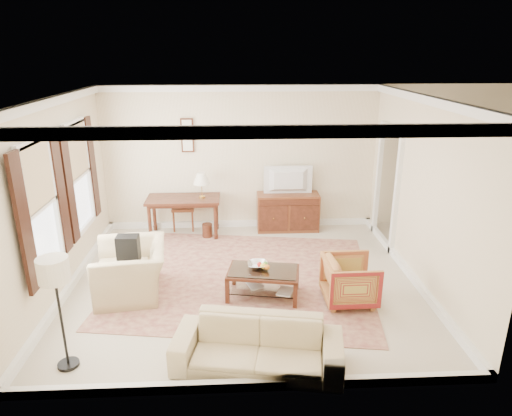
{
  "coord_description": "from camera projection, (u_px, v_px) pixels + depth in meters",
  "views": [
    {
      "loc": [
        -0.15,
        -6.53,
        3.53
      ],
      "look_at": [
        0.2,
        0.3,
        1.15
      ],
      "focal_mm": 32.0,
      "sensor_mm": 36.0,
      "label": 1
    }
  ],
  "objects": [
    {
      "name": "room_shell",
      "position": [
        243.0,
        128.0,
        6.51
      ],
      "size": [
        5.51,
        5.01,
        2.91
      ],
      "color": "beige",
      "rests_on": "ground"
    },
    {
      "name": "annex_bedroom",
      "position": [
        483.0,
        230.0,
        8.51
      ],
      "size": [
        3.0,
        2.7,
        2.9
      ],
      "color": "beige",
      "rests_on": "ground"
    },
    {
      "name": "window_front",
      "position": [
        41.0,
        208.0,
        6.02
      ],
      "size": [
        0.12,
        1.56,
        1.8
      ],
      "primitive_type": null,
      "color": "#CCB284",
      "rests_on": "room_shell"
    },
    {
      "name": "window_rear",
      "position": [
        79.0,
        176.0,
        7.53
      ],
      "size": [
        0.12,
        1.56,
        1.8
      ],
      "primitive_type": null,
      "color": "#CCB284",
      "rests_on": "room_shell"
    },
    {
      "name": "doorway",
      "position": [
        387.0,
        189.0,
        8.52
      ],
      "size": [
        0.1,
        1.12,
        2.25
      ],
      "primitive_type": null,
      "color": "white",
      "rests_on": "room_shell"
    },
    {
      "name": "rug",
      "position": [
        244.0,
        277.0,
        7.46
      ],
      "size": [
        4.51,
        4.02,
        0.01
      ],
      "primitive_type": "cube",
      "rotation": [
        0.0,
        0.0,
        -0.15
      ],
      "color": "maroon",
      "rests_on": "room_shell"
    },
    {
      "name": "writing_desk",
      "position": [
        183.0,
        203.0,
        8.98
      ],
      "size": [
        1.43,
        0.71,
        0.78
      ],
      "color": "#542718",
      "rests_on": "room_shell"
    },
    {
      "name": "desk_chair",
      "position": [
        183.0,
        204.0,
        9.35
      ],
      "size": [
        0.48,
        0.48,
        1.05
      ],
      "primitive_type": null,
      "rotation": [
        0.0,
        0.0,
        -0.07
      ],
      "color": "brown",
      "rests_on": "room_shell"
    },
    {
      "name": "desk_lamp",
      "position": [
        202.0,
        185.0,
        8.88
      ],
      "size": [
        0.32,
        0.32,
        0.5
      ],
      "primitive_type": null,
      "color": "silver",
      "rests_on": "writing_desk"
    },
    {
      "name": "framed_prints",
      "position": [
        187.0,
        135.0,
        8.97
      ],
      "size": [
        0.25,
        0.04,
        0.68
      ],
      "primitive_type": null,
      "color": "#542718",
      "rests_on": "room_shell"
    },
    {
      "name": "sideboard",
      "position": [
        288.0,
        212.0,
        9.35
      ],
      "size": [
        1.25,
        0.48,
        0.77
      ],
      "primitive_type": "cube",
      "color": "brown",
      "rests_on": "room_shell"
    },
    {
      "name": "tv",
      "position": [
        289.0,
        172.0,
        9.05
      ],
      "size": [
        0.93,
        0.53,
        0.12
      ],
      "primitive_type": "imported",
      "rotation": [
        0.0,
        0.0,
        3.14
      ],
      "color": "black",
      "rests_on": "sideboard"
    },
    {
      "name": "coffee_table",
      "position": [
        263.0,
        276.0,
        6.79
      ],
      "size": [
        1.14,
        0.79,
        0.44
      ],
      "rotation": [
        0.0,
        0.0,
        -0.18
      ],
      "color": "#542718",
      "rests_on": "room_shell"
    },
    {
      "name": "fruit_bowl",
      "position": [
        258.0,
        264.0,
        6.81
      ],
      "size": [
        0.42,
        0.42,
        0.1
      ],
      "primitive_type": "imported",
      "color": "silver",
      "rests_on": "coffee_table"
    },
    {
      "name": "book_a",
      "position": [
        248.0,
        286.0,
        6.84
      ],
      "size": [
        0.28,
        0.12,
        0.38
      ],
      "primitive_type": "imported",
      "rotation": [
        0.0,
        0.0,
        0.32
      ],
      "color": "brown",
      "rests_on": "coffee_table"
    },
    {
      "name": "book_b",
      "position": [
        278.0,
        290.0,
        6.73
      ],
      "size": [
        0.27,
        0.13,
        0.38
      ],
      "primitive_type": "imported",
      "rotation": [
        0.0,
        0.0,
        -0.37
      ],
      "color": "brown",
      "rests_on": "coffee_table"
    },
    {
      "name": "striped_armchair",
      "position": [
        350.0,
        278.0,
        6.63
      ],
      "size": [
        0.7,
        0.75,
        0.76
      ],
      "primitive_type": "imported",
      "rotation": [
        0.0,
        0.0,
        1.59
      ],
      "color": "maroon",
      "rests_on": "room_shell"
    },
    {
      "name": "club_armchair",
      "position": [
        130.0,
        262.0,
        6.83
      ],
      "size": [
        0.92,
        1.27,
        1.03
      ],
      "primitive_type": "imported",
      "rotation": [
        0.0,
        0.0,
        -1.43
      ],
      "color": "tan",
      "rests_on": "room_shell"
    },
    {
      "name": "backpack",
      "position": [
        128.0,
        247.0,
        6.74
      ],
      "size": [
        0.23,
        0.33,
        0.4
      ],
      "primitive_type": "cube",
      "rotation": [
        0.0,
        0.0,
        -1.53
      ],
      "color": "black",
      "rests_on": "club_armchair"
    },
    {
      "name": "sofa",
      "position": [
        258.0,
        339.0,
        5.25
      ],
      "size": [
        2.02,
        0.9,
        0.76
      ],
      "primitive_type": "imported",
      "rotation": [
        0.0,
        0.0,
        -0.18
      ],
      "color": "tan",
      "rests_on": "room_shell"
    },
    {
      "name": "floor_lamp",
      "position": [
        55.0,
        278.0,
        5.0
      ],
      "size": [
        0.34,
        0.34,
        1.4
      ],
      "color": "black",
      "rests_on": "room_shell"
    }
  ]
}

